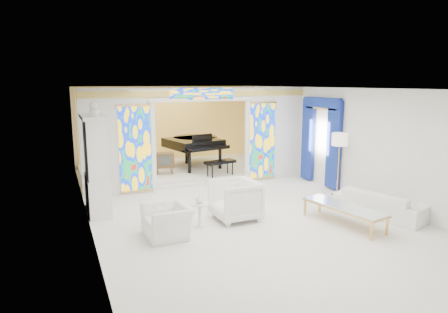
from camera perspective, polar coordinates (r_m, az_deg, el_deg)
name	(u,v)px	position (r m, az deg, el deg)	size (l,w,h in m)	color
floor	(228,203)	(10.61, 0.55, -6.69)	(12.00, 12.00, 0.00)	white
ceiling	(228,88)	(10.14, 0.58, 9.73)	(7.00, 12.00, 0.02)	white
wall_back	(167,125)	(15.90, -8.13, 4.49)	(7.00, 0.02, 3.00)	silver
wall_front	(425,220)	(5.47, 26.81, -8.09)	(7.00, 0.02, 3.00)	silver
wall_left	(85,157)	(9.45, -19.28, -0.07)	(0.02, 12.00, 3.00)	silver
wall_right	(338,140)	(12.09, 15.97, 2.31)	(0.02, 12.00, 3.00)	silver
partition_wall	(202,133)	(12.08, -3.22, 3.43)	(7.00, 0.22, 3.00)	silver
stained_glass_left	(135,149)	(11.51, -12.57, 1.07)	(0.90, 0.04, 2.40)	gold
stained_glass_right	(262,141)	(12.86, 5.50, 2.24)	(0.90, 0.04, 2.40)	gold
stained_glass_transom	(202,94)	(11.90, -3.11, 8.96)	(2.00, 0.04, 0.34)	gold
alcove_platform	(182,169)	(14.32, -6.02, -1.84)	(6.80, 3.80, 0.18)	white
gold_curtain_back	(168,125)	(15.79, -8.01, 4.45)	(6.70, 0.10, 2.90)	#F7C756
chandelier	(187,100)	(13.97, -5.30, 8.05)	(0.48, 0.48, 0.30)	gold
blue_drapes	(321,134)	(12.56, 13.64, 3.08)	(0.14, 1.85, 2.65)	navy
china_cabinet	(96,165)	(10.12, -17.80, -1.22)	(0.56, 1.46, 2.72)	white
armchair_left	(167,221)	(8.42, -8.11, -9.09)	(1.01, 0.88, 0.66)	silver
armchair_right	(235,200)	(9.28, 1.61, -6.24)	(0.99, 1.02, 0.93)	white
sofa	(380,203)	(10.27, 21.39, -6.24)	(2.09, 0.82, 0.61)	white
side_table	(200,211)	(8.88, -3.50, -7.81)	(0.56, 0.56, 0.53)	white
vase	(200,199)	(8.80, -3.52, -6.06)	(0.18, 0.18, 0.19)	silver
coffee_table	(344,207)	(9.34, 16.72, -6.94)	(0.97, 2.08, 0.45)	silver
floor_lamp	(340,142)	(11.45, 16.18, 1.95)	(0.57, 0.57, 1.78)	gold
grand_piano	(195,143)	(14.30, -4.14, 1.95)	(2.19, 3.36, 1.24)	black
tv_console	(164,160)	(13.22, -8.52, -0.52)	(0.65, 0.48, 0.70)	brown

